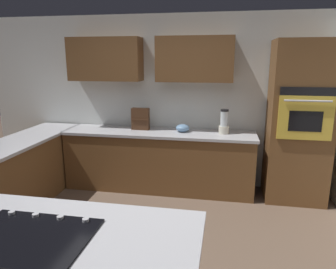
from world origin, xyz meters
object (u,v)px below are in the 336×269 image
Objects in this scene: wall_oven at (299,123)px; blender at (224,123)px; cooktop at (27,237)px; mixing_bowl at (183,128)px; spice_rack at (140,119)px.

wall_oven is 1.00m from blender.
cooktop is 2.17× the size of blender.
cooktop is 3.16m from blender.
wall_oven reaches higher than cooktop.
blender is (1.00, -0.05, -0.05)m from wall_oven.
mixing_bowl is (1.60, -0.05, -0.15)m from wall_oven.
spice_rack reaches higher than mixing_bowl.
blender reaches higher than cooktop.
spice_rack is at bearing -1.45° from blender.
cooktop is 3.00m from mixing_bowl.
cooktop is 2.31× the size of spice_rack.
cooktop is (2.14, 2.90, -0.19)m from wall_oven.
blender is at bearing -2.99° from wall_oven.
cooktop is at bearing 92.20° from spice_rack.
wall_oven is 2.25m from spice_rack.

